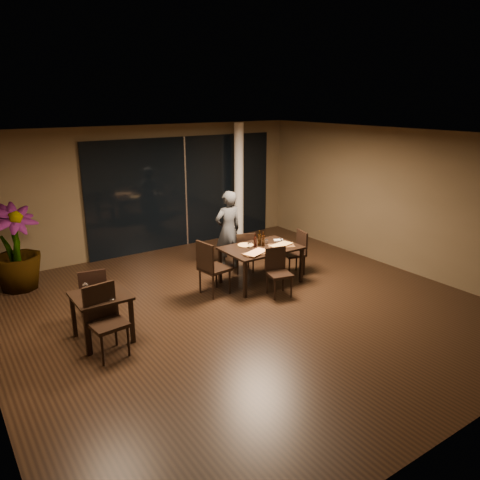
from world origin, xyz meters
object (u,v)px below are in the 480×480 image
object	(u,v)px
bottle_a	(255,241)
bottle_c	(259,238)
potted_plant	(15,248)
chair_main_near	(278,269)
chair_main_far	(244,250)
main_table	(261,251)
chair_main_left	(211,265)
bottle_b	(263,239)
side_table	(101,302)
chair_side_near	(105,316)
chair_main_right	(297,250)
diner	(228,230)
chair_side_far	(93,292)

from	to	relation	value
bottle_a	bottle_c	size ratio (longest dim) A/B	0.85
potted_plant	bottle_a	bearing A→B (deg)	-30.11
chair_main_near	chair_main_far	bearing A→B (deg)	96.80
chair_main_far	main_table	bearing A→B (deg)	103.40
chair_main_left	bottle_b	distance (m)	1.26
side_table	bottle_a	bearing A→B (deg)	9.92
chair_main_near	bottle_c	distance (m)	0.86
chair_main_left	bottle_c	bearing A→B (deg)	-94.28
chair_side_near	potted_plant	distance (m)	3.38
chair_side_near	potted_plant	world-z (taller)	potted_plant
side_table	chair_main_left	distance (m)	2.32
chair_main_near	chair_main_right	xyz separation A→B (m)	(1.04, 0.64, 0.01)
chair_main_far	bottle_c	bearing A→B (deg)	106.42
chair_side_near	potted_plant	size ratio (longest dim) A/B	0.62
chair_main_near	bottle_a	bearing A→B (deg)	103.05
diner	chair_main_left	bearing A→B (deg)	45.12
chair_main_left	bottle_b	xyz separation A→B (m)	(1.22, -0.00, 0.31)
potted_plant	bottle_b	distance (m)	4.79
chair_side_far	diner	size ratio (longest dim) A/B	0.55
main_table	potted_plant	xyz separation A→B (m)	(-4.09, 2.40, 0.16)
main_table	bottle_a	bearing A→B (deg)	137.63
bottle_b	chair_main_left	bearing A→B (deg)	179.95
chair_main_near	chair_main_left	size ratio (longest dim) A/B	0.85
bottle_b	chair_main_near	bearing A→B (deg)	-103.69
chair_main_right	bottle_a	distance (m)	1.10
chair_side_near	potted_plant	bearing A→B (deg)	93.78
chair_main_far	bottle_b	world-z (taller)	bottle_b
bottle_b	bottle_c	bearing A→B (deg)	120.41
chair_main_left	bottle_a	xyz separation A→B (m)	(1.06, 0.04, 0.29)
chair_side_near	bottle_b	world-z (taller)	chair_side_near
diner	potted_plant	size ratio (longest dim) A/B	1.03
chair_main_far	potted_plant	bearing A→B (deg)	-4.69
bottle_b	chair_main_far	bearing A→B (deg)	92.25
chair_side_far	main_table	bearing A→B (deg)	-172.72
diner	bottle_c	size ratio (longest dim) A/B	5.51
chair_main_far	chair_main_left	xyz separation A→B (m)	(-1.20, -0.62, 0.09)
chair_main_right	chair_side_near	bearing A→B (deg)	-65.19
chair_main_far	bottle_b	distance (m)	0.74
chair_main_near	potted_plant	xyz separation A→B (m)	(-4.00, 3.04, 0.33)
chair_main_left	chair_side_near	distance (m)	2.53
main_table	chair_main_right	bearing A→B (deg)	0.09
main_table	chair_main_right	distance (m)	0.96
chair_main_left	potted_plant	bearing A→B (deg)	43.65
chair_main_right	bottle_a	world-z (taller)	bottle_a
chair_main_left	chair_side_far	distance (m)	2.18
chair_side_far	bottle_b	bearing A→B (deg)	-172.05
potted_plant	bottle_c	xyz separation A→B (m)	(4.12, -2.29, 0.07)
chair_main_right	potted_plant	world-z (taller)	potted_plant
chair_main_near	diner	xyz separation A→B (m)	(0.01, 1.72, 0.35)
chair_main_near	bottle_b	size ratio (longest dim) A/B	3.09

